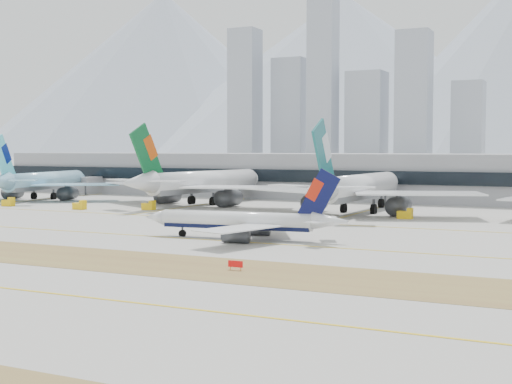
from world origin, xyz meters
The scene contains 12 objects.
ground centered at (0.00, 0.00, 0.00)m, with size 3000.00×3000.00×0.00m, color #A29F98.
taxiing_airliner centered at (8.88, -1.14, 3.24)m, with size 39.99×34.56×13.43m.
widebody_korean centered at (-97.11, 62.35, 5.68)m, with size 58.88×58.40×21.37m.
widebody_eva centered at (-38.79, 65.14, 6.36)m, with size 66.53×65.62×23.92m.
widebody_cathay centered at (11.92, 58.20, 6.35)m, with size 67.00×65.44×23.88m.
terminal centered at (0.00, 114.84, 7.50)m, with size 280.00×43.10×15.00m.
hold_sign_right centered at (22.99, -32.00, 0.88)m, with size 2.20×0.15×1.35m.
gse_c centered at (26.63, 49.80, 1.05)m, with size 3.55×2.00×2.60m.
gse_extra centered at (-60.45, 36.88, 1.05)m, with size 3.55×2.00×2.60m.
gse_b centered at (-42.65, 44.14, 1.05)m, with size 3.55×2.00×2.60m.
gse_a centered at (-86.52, 36.91, 1.05)m, with size 3.55×2.00×2.60m.
city_skyline centered at (-106.76, 453.42, 49.80)m, with size 342.00×49.80×140.00m.
Camera 1 is at (67.29, -118.17, 16.71)m, focal length 50.00 mm.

